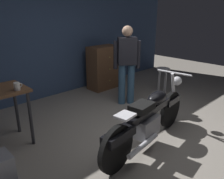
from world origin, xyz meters
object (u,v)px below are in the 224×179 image
object	(u,v)px
wooden_dresser	(104,67)
motorcycle	(149,118)
mug_white_ceramic	(17,86)
shop_stool	(163,74)
person_standing	(127,62)

from	to	relation	value
wooden_dresser	motorcycle	bearing A→B (deg)	-118.19
wooden_dresser	mug_white_ceramic	world-z (taller)	wooden_dresser
mug_white_ceramic	motorcycle	bearing A→B (deg)	-43.15
shop_stool	mug_white_ceramic	xyz separation A→B (m)	(-3.45, 0.11, 0.46)
motorcycle	person_standing	bearing A→B (deg)	46.77
shop_stool	mug_white_ceramic	distance (m)	3.48
mug_white_ceramic	person_standing	bearing A→B (deg)	1.77
motorcycle	wooden_dresser	bearing A→B (deg)	54.33
motorcycle	shop_stool	bearing A→B (deg)	22.21
motorcycle	wooden_dresser	xyz separation A→B (m)	(1.34, 2.50, 0.10)
person_standing	motorcycle	bearing A→B (deg)	91.46
person_standing	mug_white_ceramic	world-z (taller)	person_standing
motorcycle	person_standing	size ratio (longest dim) A/B	1.31
shop_stool	mug_white_ceramic	size ratio (longest dim) A/B	5.30
motorcycle	person_standing	xyz separation A→B (m)	(0.98, 1.36, 0.48)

